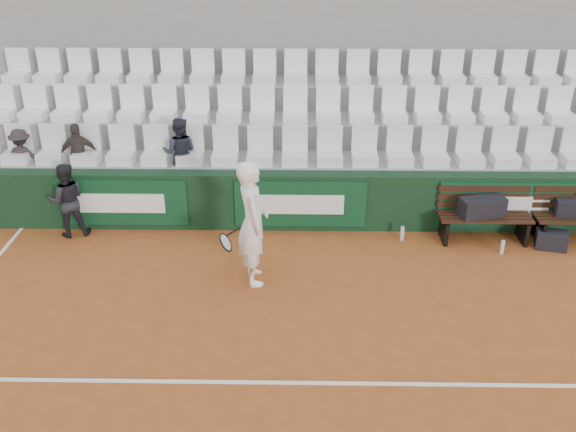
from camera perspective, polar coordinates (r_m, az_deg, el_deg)
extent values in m
plane|color=#9D4F23|center=(7.78, 2.61, -14.64)|extent=(80.00, 80.00, 0.00)
cube|color=white|center=(7.77, 2.61, -14.61)|extent=(18.00, 0.06, 0.01)
cube|color=black|center=(10.89, 2.15, 1.37)|extent=(18.00, 0.30, 1.00)
cube|color=#0C381E|center=(11.12, -14.55, 1.16)|extent=(2.20, 0.04, 0.82)
cube|color=#0C381E|center=(10.72, 1.10, 1.09)|extent=(2.20, 0.04, 0.82)
cube|color=#0C381E|center=(11.26, 18.68, 0.91)|extent=(2.20, 0.04, 0.82)
cube|color=gray|center=(11.46, 2.10, 2.69)|extent=(18.00, 0.95, 1.00)
cube|color=gray|center=(12.25, 2.05, 5.44)|extent=(18.00, 0.95, 1.45)
cube|color=#989795|center=(13.07, 2.00, 7.85)|extent=(18.00, 0.95, 1.90)
cube|color=gray|center=(13.34, 2.04, 13.80)|extent=(18.00, 0.30, 4.40)
cube|color=silver|center=(10.99, 2.18, 6.22)|extent=(11.90, 0.44, 0.63)
cube|color=white|center=(11.75, 2.14, 9.87)|extent=(11.90, 0.44, 0.63)
cube|color=white|center=(12.55, 2.10, 13.08)|extent=(11.90, 0.44, 0.63)
cube|color=#321A0F|center=(11.06, 16.97, -1.02)|extent=(1.50, 0.56, 0.45)
cube|color=black|center=(10.88, 16.87, 0.79)|extent=(0.79, 0.50, 0.31)
cube|color=black|center=(11.41, 24.06, 0.60)|extent=(0.59, 0.35, 0.26)
cube|color=black|center=(11.22, 22.35, -1.98)|extent=(0.54, 0.40, 0.29)
cylinder|color=silver|center=(10.79, 10.11, -1.53)|extent=(0.07, 0.07, 0.24)
cylinder|color=silver|center=(10.79, 18.51, -2.64)|extent=(0.06, 0.06, 0.23)
imported|color=white|center=(9.17, -3.16, -0.58)|extent=(0.59, 0.77, 1.90)
torus|color=black|center=(9.36, -5.56, -2.35)|extent=(0.19, 0.30, 0.26)
cylinder|color=black|center=(9.26, -4.80, -1.34)|extent=(0.26, 0.03, 0.20)
imported|color=black|center=(11.18, -19.04, 1.34)|extent=(0.74, 0.64, 1.28)
imported|color=black|center=(11.97, -22.87, 6.83)|extent=(0.68, 0.42, 1.02)
imported|color=#36302B|center=(11.59, -18.36, 7.27)|extent=(0.71, 0.43, 1.13)
imported|color=#202530|center=(11.12, -9.75, 7.76)|extent=(0.61, 0.49, 1.24)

